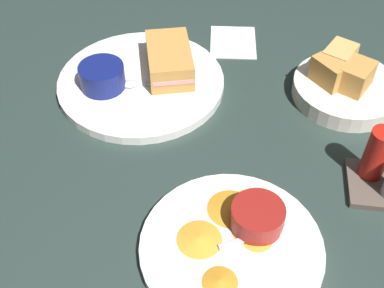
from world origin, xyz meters
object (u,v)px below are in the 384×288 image
at_px(spoon_by_gravy_ramekin, 267,232).
at_px(condiment_caddy, 382,170).
at_px(plate_sandwich_main, 141,83).
at_px(plate_chips_companion, 231,248).
at_px(ramekin_dark_sauce, 102,76).
at_px(ramekin_light_gravy, 258,216).
at_px(spoon_by_dark_ramekin, 138,84).
at_px(bread_basket_rear, 345,84).
at_px(sandwich_half_near, 169,60).

distance_m(spoon_by_gravy_ramekin, condiment_caddy, 0.20).
bearing_deg(plate_sandwich_main, plate_chips_companion, 30.33).
distance_m(ramekin_dark_sauce, ramekin_light_gravy, 0.38).
xyz_separation_m(spoon_by_dark_ramekin, bread_basket_rear, (-0.04, 0.36, 0.01)).
relative_size(sandwich_half_near, condiment_caddy, 1.54).
distance_m(plate_sandwich_main, plate_chips_companion, 0.37).
bearing_deg(condiment_caddy, spoon_by_gravy_ramekin, -53.19).
xyz_separation_m(plate_sandwich_main, ramekin_dark_sauce, (0.03, -0.06, 0.03)).
xyz_separation_m(sandwich_half_near, condiment_caddy, (0.21, 0.35, -0.01)).
bearing_deg(ramekin_light_gravy, sandwich_half_near, -151.56).
distance_m(ramekin_light_gravy, bread_basket_rear, 0.34).
relative_size(spoon_by_gravy_ramekin, bread_basket_rear, 0.51).
distance_m(spoon_by_dark_ramekin, bread_basket_rear, 0.36).
distance_m(ramekin_dark_sauce, bread_basket_rear, 0.42).
distance_m(plate_chips_companion, ramekin_light_gravy, 0.05).
height_order(spoon_by_dark_ramekin, condiment_caddy, condiment_caddy).
distance_m(sandwich_half_near, bread_basket_rear, 0.31).
bearing_deg(sandwich_half_near, ramekin_light_gravy, 28.44).
distance_m(ramekin_dark_sauce, plate_chips_companion, 0.39).
bearing_deg(ramekin_dark_sauce, ramekin_light_gravy, 47.34).
bearing_deg(spoon_by_gravy_ramekin, ramekin_light_gravy, -131.69).
xyz_separation_m(sandwich_half_near, plate_chips_companion, (0.35, 0.14, -0.03)).
height_order(plate_chips_companion, ramekin_light_gravy, ramekin_light_gravy).
relative_size(spoon_by_dark_ramekin, plate_chips_companion, 0.41).
height_order(ramekin_dark_sauce, spoon_by_dark_ramekin, ramekin_dark_sauce).
distance_m(plate_sandwich_main, ramekin_light_gravy, 0.36).
bearing_deg(spoon_by_gravy_ramekin, bread_basket_rear, 158.77).
xyz_separation_m(sandwich_half_near, ramekin_dark_sauce, (0.06, -0.11, -0.00)).
distance_m(plate_chips_companion, bread_basket_rear, 0.38).
xyz_separation_m(plate_chips_companion, bread_basket_rear, (-0.34, 0.17, 0.02)).
height_order(ramekin_dark_sauce, plate_chips_companion, ramekin_dark_sauce).
height_order(ramekin_light_gravy, spoon_by_gravy_ramekin, ramekin_light_gravy).
xyz_separation_m(spoon_by_dark_ramekin, condiment_caddy, (0.16, 0.39, 0.01)).
relative_size(sandwich_half_near, ramekin_dark_sauce, 1.86).
distance_m(bread_basket_rear, condiment_caddy, 0.20).
xyz_separation_m(sandwich_half_near, bread_basket_rear, (0.01, 0.31, -0.01)).
height_order(ramekin_light_gravy, bread_basket_rear, bread_basket_rear).
height_order(plate_sandwich_main, ramekin_light_gravy, ramekin_light_gravy).
distance_m(spoon_by_dark_ramekin, condiment_caddy, 0.43).
bearing_deg(spoon_by_gravy_ramekin, ramekin_dark_sauce, -132.61).
bearing_deg(condiment_caddy, spoon_by_dark_ramekin, -112.23).
relative_size(sandwich_half_near, ramekin_light_gravy, 2.03).
relative_size(ramekin_dark_sauce, bread_basket_rear, 0.43).
relative_size(plate_chips_companion, bread_basket_rear, 1.31).
bearing_deg(condiment_caddy, bread_basket_rear, -170.19).
bearing_deg(ramekin_dark_sauce, spoon_by_dark_ramekin, 99.01).
xyz_separation_m(plate_sandwich_main, condiment_caddy, (0.18, 0.39, 0.03)).
bearing_deg(bread_basket_rear, spoon_by_gravy_ramekin, -21.23).
bearing_deg(sandwich_half_near, spoon_by_dark_ramekin, -45.16).
height_order(ramekin_dark_sauce, ramekin_light_gravy, ramekin_dark_sauce).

